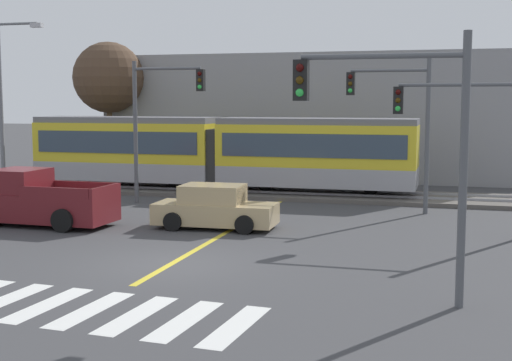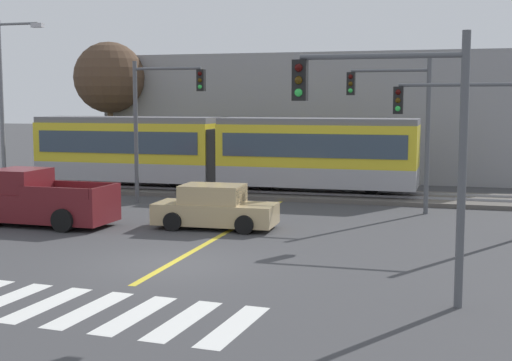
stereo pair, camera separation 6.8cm
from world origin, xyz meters
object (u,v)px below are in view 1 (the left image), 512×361
at_px(traffic_light_mid_right, 476,125).
at_px(light_rail_tram, 219,150).
at_px(traffic_light_far_left, 158,110).
at_px(street_lamp_west, 5,95).
at_px(pickup_truck, 37,201).
at_px(traffic_light_near_right, 403,127).
at_px(traffic_light_far_right, 400,112).
at_px(sedan_crossing, 215,208).
at_px(bare_tree_far_west, 109,78).

bearing_deg(traffic_light_mid_right, light_rail_tram, 145.16).
relative_size(traffic_light_far_left, street_lamp_west, 0.75).
xyz_separation_m(pickup_truck, traffic_light_near_right, (13.21, -6.49, 3.01)).
bearing_deg(traffic_light_far_right, sedan_crossing, -138.14).
distance_m(traffic_light_mid_right, traffic_light_far_right, 5.09).
height_order(sedan_crossing, traffic_light_near_right, traffic_light_near_right).
bearing_deg(traffic_light_mid_right, sedan_crossing, -173.66).
bearing_deg(traffic_light_mid_right, pickup_truck, -172.20).
bearing_deg(bare_tree_far_west, traffic_light_near_right, -50.14).
xyz_separation_m(traffic_light_far_left, street_lamp_west, (-8.35, 1.27, 0.66)).
height_order(street_lamp_west, bare_tree_far_west, street_lamp_west).
distance_m(street_lamp_west, bare_tree_far_west, 8.17).
xyz_separation_m(pickup_truck, traffic_light_mid_right, (14.92, 2.04, 2.77)).
bearing_deg(traffic_light_near_right, sedan_crossing, 132.21).
height_order(light_rail_tram, pickup_truck, light_rail_tram).
distance_m(light_rail_tram, traffic_light_mid_right, 14.06).
distance_m(sedan_crossing, traffic_light_far_right, 8.48).
distance_m(light_rail_tram, street_lamp_west, 10.41).
height_order(sedan_crossing, pickup_truck, pickup_truck).
distance_m(sedan_crossing, bare_tree_far_west, 18.84).
bearing_deg(light_rail_tram, traffic_light_mid_right, -34.84).
height_order(traffic_light_mid_right, traffic_light_near_right, traffic_light_near_right).
bearing_deg(traffic_light_far_left, traffic_light_mid_right, -17.24).
xyz_separation_m(light_rail_tram, traffic_light_far_right, (8.72, -3.71, 1.90)).
xyz_separation_m(sedan_crossing, traffic_light_near_right, (6.88, -7.58, 3.15)).
distance_m(traffic_light_far_left, street_lamp_west, 8.47).
relative_size(sedan_crossing, street_lamp_west, 0.52).
distance_m(traffic_light_mid_right, traffic_light_near_right, 8.71).
bearing_deg(light_rail_tram, traffic_light_near_right, -59.41).
distance_m(sedan_crossing, traffic_light_far_left, 7.30).
bearing_deg(bare_tree_far_west, traffic_light_far_right, -27.66).
relative_size(traffic_light_far_left, traffic_light_far_right, 1.00).
bearing_deg(bare_tree_far_west, sedan_crossing, -51.47).
distance_m(traffic_light_far_left, traffic_light_near_right, 16.74).
height_order(light_rail_tram, traffic_light_mid_right, traffic_light_mid_right).
distance_m(sedan_crossing, traffic_light_mid_right, 9.11).
bearing_deg(light_rail_tram, sedan_crossing, -72.10).
bearing_deg(traffic_light_near_right, pickup_truck, 153.83).
bearing_deg(traffic_light_far_right, light_rail_tram, 156.94).
bearing_deg(traffic_light_near_right, traffic_light_far_left, 131.61).
xyz_separation_m(traffic_light_far_left, traffic_light_far_right, (10.07, 0.29, -0.07)).
height_order(sedan_crossing, street_lamp_west, street_lamp_west).
bearing_deg(pickup_truck, traffic_light_far_left, 70.76).
distance_m(pickup_truck, traffic_light_far_right, 14.05).
relative_size(traffic_light_mid_right, street_lamp_west, 0.68).
relative_size(light_rail_tram, traffic_light_near_right, 3.16).
bearing_deg(street_lamp_west, traffic_light_mid_right, -13.93).
distance_m(traffic_light_far_right, traffic_light_near_right, 12.85).
xyz_separation_m(traffic_light_mid_right, traffic_light_far_right, (-2.75, 4.27, 0.33)).
height_order(light_rail_tram, sedan_crossing, light_rail_tram).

